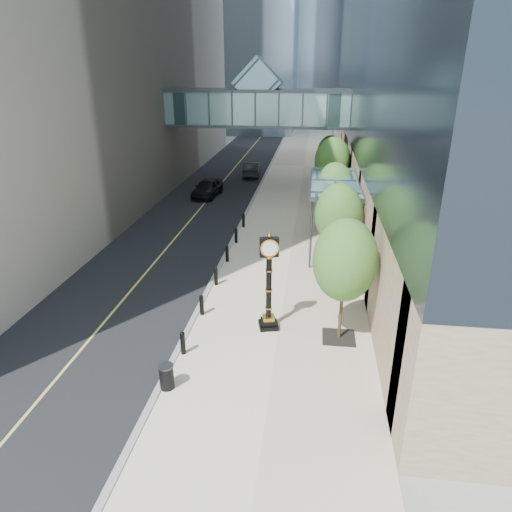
% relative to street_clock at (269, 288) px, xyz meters
% --- Properties ---
extents(ground, '(320.00, 320.00, 0.00)m').
position_rel_street_clock_xyz_m(ground, '(-0.51, -3.47, -1.98)').
color(ground, gray).
rests_on(ground, ground).
extents(road, '(8.00, 180.00, 0.02)m').
position_rel_street_clock_xyz_m(road, '(-7.51, 36.53, -1.97)').
color(road, black).
rests_on(road, ground).
extents(sidewalk, '(8.00, 180.00, 0.06)m').
position_rel_street_clock_xyz_m(sidewalk, '(0.49, 36.53, -1.95)').
color(sidewalk, beige).
rests_on(sidewalk, ground).
extents(curb, '(0.25, 180.00, 0.07)m').
position_rel_street_clock_xyz_m(curb, '(-3.51, 36.53, -1.95)').
color(curb, gray).
rests_on(curb, ground).
extents(skywalk, '(17.00, 4.20, 5.80)m').
position_rel_street_clock_xyz_m(skywalk, '(-3.51, 24.53, 5.73)').
color(skywalk, '#456E6F').
rests_on(skywalk, ground).
extents(entrance_canopy, '(3.00, 8.00, 4.38)m').
position_rel_street_clock_xyz_m(entrance_canopy, '(2.97, 10.53, 2.21)').
color(entrance_canopy, '#383F44').
rests_on(entrance_canopy, ground).
extents(bollard_row, '(0.20, 16.20, 0.90)m').
position_rel_street_clock_xyz_m(bollard_row, '(-3.21, 5.53, -1.47)').
color(bollard_row, black).
rests_on(bollard_row, sidewalk).
extents(street_trees, '(2.82, 28.52, 5.79)m').
position_rel_street_clock_xyz_m(street_trees, '(3.09, 12.55, 1.66)').
color(street_trees, black).
rests_on(street_trees, sidewalk).
extents(street_clock, '(1.00, 1.00, 4.44)m').
position_rel_street_clock_xyz_m(street_clock, '(0.00, 0.00, 0.00)').
color(street_clock, black).
rests_on(street_clock, sidewalk).
extents(trash_bin, '(0.66, 0.66, 0.90)m').
position_rel_street_clock_xyz_m(trash_bin, '(-3.21, -4.62, -1.47)').
color(trash_bin, black).
rests_on(trash_bin, sidewalk).
extents(pedestrian, '(0.79, 0.63, 1.88)m').
position_rel_street_clock_xyz_m(pedestrian, '(3.99, 8.21, -0.98)').
color(pedestrian, '#BBB5AC').
rests_on(pedestrian, sidewalk).
extents(car_near, '(2.33, 4.85, 1.60)m').
position_rel_street_clock_xyz_m(car_near, '(-7.74, 21.73, -1.17)').
color(car_near, black).
rests_on(car_near, road).
extents(car_far, '(1.92, 4.69, 1.51)m').
position_rel_street_clock_xyz_m(car_far, '(-4.93, 30.53, -1.21)').
color(car_far, black).
rests_on(car_far, road).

